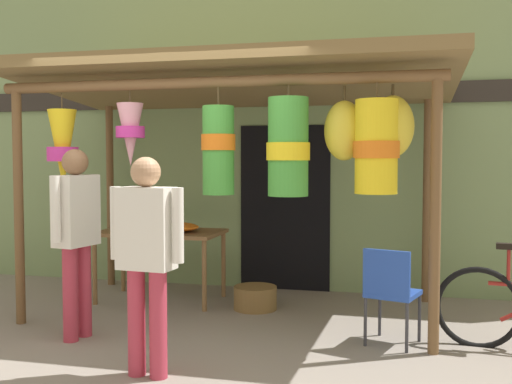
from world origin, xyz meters
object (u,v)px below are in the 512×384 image
Objects in this scene: flower_heap_on_table at (165,227)px; folding_chair at (390,288)px; wicker_basket_by_table at (255,298)px; vendor_in_orange at (76,227)px; display_table at (161,238)px; shopper_by_bananas at (147,248)px.

flower_heap_on_table is 2.69m from folding_chair.
wicker_basket_by_table is 2.08m from vendor_in_orange.
shopper_by_bananas is at bearing -69.65° from display_table.
flower_heap_on_table is at bearing 108.99° from shopper_by_bananas.
display_table is 1.28m from wicker_basket_by_table.
flower_heap_on_table is at bearing -38.60° from display_table.
flower_heap_on_table is 1.73× the size of wicker_basket_by_table.
folding_chair is at bearing -34.04° from wicker_basket_by_table.
vendor_in_orange is 1.04× the size of shopper_by_bananas.
wicker_basket_by_table is at bearing 82.04° from shopper_by_bananas.
vendor_in_orange reaches higher than display_table.
wicker_basket_by_table is at bearing 145.96° from folding_chair.
flower_heap_on_table is (0.08, -0.07, 0.13)m from display_table.
flower_heap_on_table reaches higher than display_table.
shopper_by_bananas reaches higher than wicker_basket_by_table.
wicker_basket_by_table is 2.29m from shopper_by_bananas.
shopper_by_bananas is (-1.71, -1.15, 0.45)m from folding_chair.
display_table is 1.72× the size of flower_heap_on_table.
vendor_in_orange is at bearing 143.91° from shopper_by_bananas.
display_table is at bearing 156.80° from folding_chair.
wicker_basket_by_table is at bearing -3.68° from flower_heap_on_table.
shopper_by_bananas is at bearing -146.03° from folding_chair.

